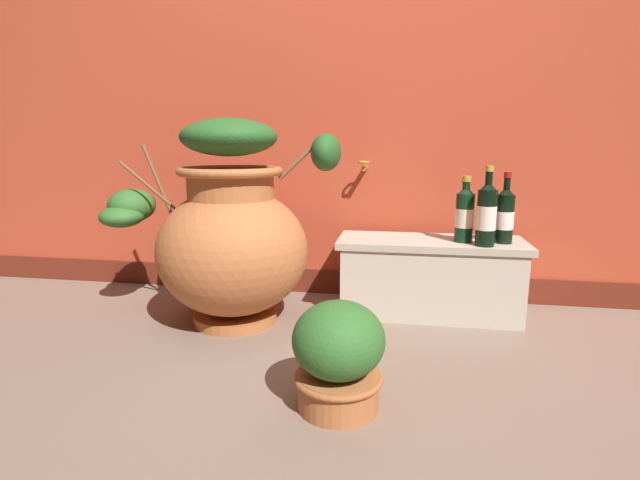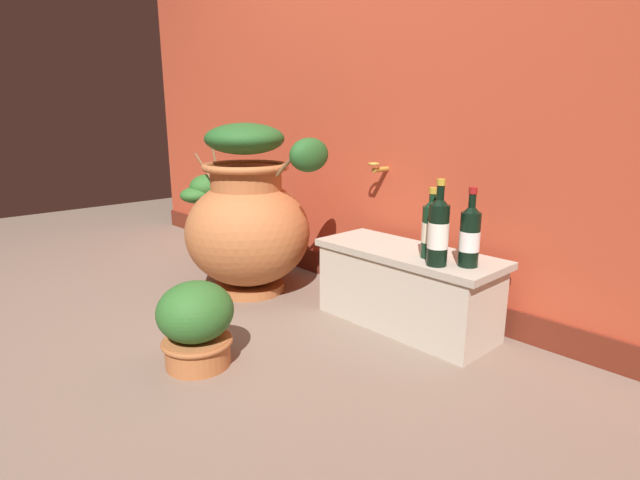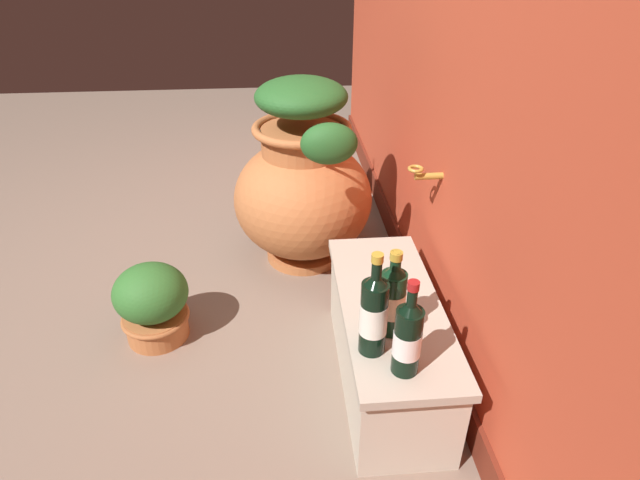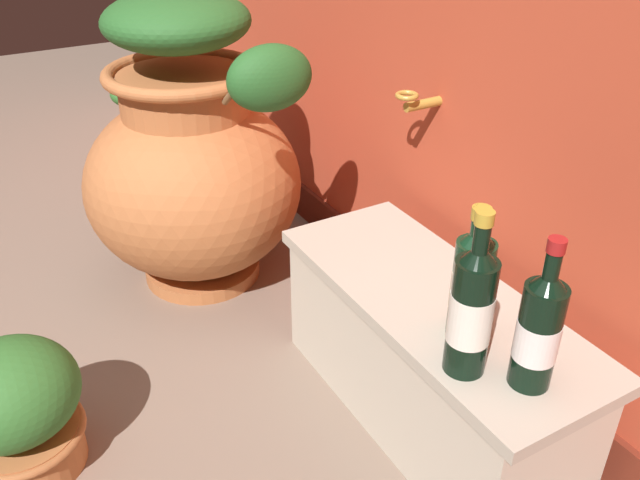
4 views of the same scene
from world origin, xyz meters
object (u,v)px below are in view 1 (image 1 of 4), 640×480
at_px(wine_bottle_left, 465,213).
at_px(potted_shrub, 338,354).
at_px(wine_bottle_right, 505,214).
at_px(terracotta_urn, 230,235).
at_px(wine_bottle_middle, 487,213).

relative_size(wine_bottle_left, potted_shrub, 0.88).
bearing_deg(wine_bottle_right, terracotta_urn, -169.40).
height_order(terracotta_urn, wine_bottle_middle, terracotta_urn).
bearing_deg(wine_bottle_middle, potted_shrub, -124.36).
height_order(terracotta_urn, potted_shrub, terracotta_urn).
relative_size(terracotta_urn, wine_bottle_left, 3.70).
relative_size(terracotta_urn, potted_shrub, 3.25).
relative_size(terracotta_urn, wine_bottle_middle, 3.17).
relative_size(terracotta_urn, wine_bottle_right, 3.48).
distance_m(wine_bottle_middle, wine_bottle_right, 0.12).
bearing_deg(terracotta_urn, wine_bottle_right, 10.60).
height_order(wine_bottle_middle, potted_shrub, wine_bottle_middle).
height_order(terracotta_urn, wine_bottle_left, terracotta_urn).
bearing_deg(wine_bottle_left, terracotta_urn, -168.08).
bearing_deg(wine_bottle_left, wine_bottle_middle, -42.06).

